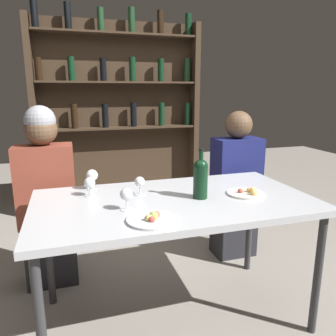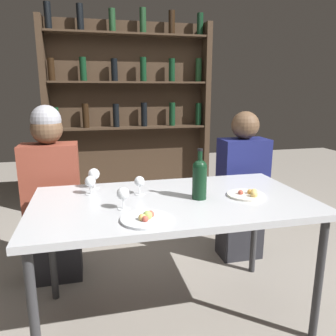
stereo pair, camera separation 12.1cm
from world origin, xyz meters
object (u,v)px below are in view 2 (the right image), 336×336
wine_glass_1 (94,175)px  seated_person_right (242,190)px  wine_glass_0 (139,182)px  seated_person_left (53,198)px  wine_bottle (200,177)px  food_plate_1 (247,194)px  wine_glass_3 (90,182)px  food_plate_0 (146,219)px  wine_glass_2 (123,194)px

wine_glass_1 → seated_person_right: bearing=14.4°
wine_glass_0 → seated_person_left: bearing=138.4°
wine_bottle → wine_glass_0: 0.35m
food_plate_1 → seated_person_right: 0.75m
wine_glass_3 → seated_person_left: (-0.27, 0.42, -0.21)m
wine_bottle → wine_glass_1: size_ratio=2.26×
wine_glass_1 → seated_person_left: (-0.29, 0.30, -0.22)m
seated_person_left → wine_glass_3: bearing=-57.7°
seated_person_left → food_plate_1: bearing=-30.2°
food_plate_0 → wine_glass_2: bearing=116.3°
wine_glass_2 → wine_glass_3: bearing=119.2°
wine_glass_1 → wine_glass_0: bearing=-36.3°
wine_glass_2 → wine_glass_3: (-0.16, 0.29, -0.00)m
wine_glass_3 → food_plate_0: wine_glass_3 is taller
wine_glass_2 → seated_person_right: 1.26m
wine_glass_3 → food_plate_0: bearing=-61.9°
food_plate_0 → seated_person_left: size_ratio=0.19×
seated_person_right → wine_glass_0: bearing=-151.6°
wine_glass_1 → seated_person_right: seated_person_right is taller
food_plate_1 → seated_person_left: seated_person_left is taller
wine_glass_2 → food_plate_0: wine_glass_2 is taller
wine_bottle → seated_person_right: 0.92m
wine_glass_1 → food_plate_0: wine_glass_1 is taller
wine_glass_2 → food_plate_1: bearing=3.5°
wine_glass_1 → food_plate_1: wine_glass_1 is taller
wine_glass_2 → wine_glass_3: wine_glass_2 is taller
food_plate_1 → seated_person_left: bearing=149.8°
wine_glass_2 → food_plate_0: 0.21m
wine_glass_0 → food_plate_1: (0.60, -0.18, -0.06)m
wine_glass_2 → wine_glass_1: bearing=108.5°
food_plate_1 → wine_glass_3: bearing=164.4°
food_plate_0 → food_plate_1: (0.63, 0.22, 0.00)m
wine_bottle → food_plate_1: (0.28, -0.03, -0.11)m
wine_glass_2 → seated_person_left: seated_person_left is taller
wine_bottle → wine_glass_2: (-0.43, -0.07, -0.04)m
food_plate_0 → food_plate_1: 0.67m
wine_glass_0 → wine_glass_3: bearing=167.2°
wine_bottle → seated_person_right: (0.58, 0.64, -0.31)m
food_plate_0 → food_plate_1: size_ratio=1.12×
wine_bottle → seated_person_left: seated_person_left is taller
seated_person_right → food_plate_0: bearing=-136.2°
wine_bottle → food_plate_0: bearing=-144.2°
wine_glass_3 → food_plate_0: (0.25, -0.47, -0.06)m
wine_glass_3 → seated_person_left: 0.54m
wine_glass_1 → seated_person_left: 0.47m
wine_glass_3 → seated_person_left: bearing=122.3°
wine_glass_1 → food_plate_0: size_ratio=0.53×
wine_glass_0 → wine_glass_2: 0.25m
wine_glass_0 → food_plate_0: size_ratio=0.45×
wine_glass_3 → seated_person_right: size_ratio=0.09×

